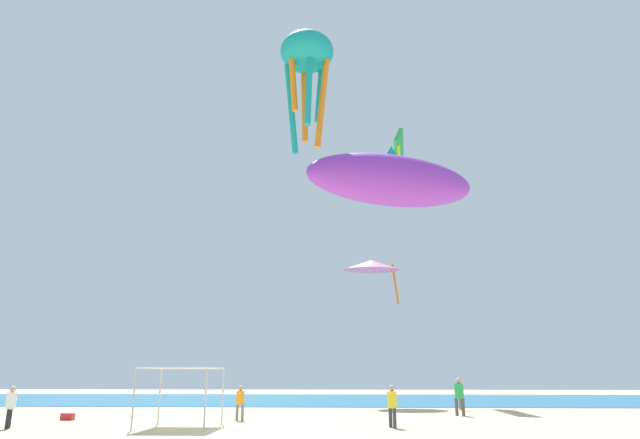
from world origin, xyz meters
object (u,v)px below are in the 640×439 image
person_rightmost (11,403)px  kite_octopus_teal (307,58)px  kite_inflatable_purple (391,180)px  person_central (459,393)px  person_far_shore (460,393)px  kite_parafoil_green (399,155)px  canopy_tent (183,370)px  kite_delta_pink (372,265)px  person_leftmost (240,400)px  cooler_box (68,416)px  person_near_tent (392,403)px

person_rightmost → kite_octopus_teal: size_ratio=0.24×
kite_inflatable_purple → person_rightmost: bearing=163.5°
person_central → person_rightmost: size_ratio=1.16×
person_far_shore → kite_parafoil_green: 24.30m
canopy_tent → kite_delta_pink: (8.97, 17.29, 7.74)m
kite_parafoil_green → person_leftmost: bearing=159.5°
cooler_box → kite_octopus_teal: size_ratio=0.08×
person_far_shore → kite_delta_pink: 11.90m
kite_delta_pink → kite_octopus_teal: 17.45m
kite_inflatable_purple → kite_delta_pink: bearing=70.0°
canopy_tent → person_near_tent: canopy_tent is taller
person_rightmost → kite_inflatable_purple: 18.62m
person_near_tent → cooler_box: bearing=-131.1°
kite_inflatable_purple → cooler_box: bearing=148.4°
person_leftmost → person_far_shore: bearing=-129.7°
cooler_box → kite_inflatable_purple: size_ratio=0.07×
person_far_shore → cooler_box: (-20.11, -8.11, -0.79)m
canopy_tent → person_near_tent: bearing=0.8°
cooler_box → canopy_tent: bearing=-26.7°
person_leftmost → kite_delta_pink: size_ratio=0.31×
person_leftmost → cooler_box: (-8.18, -0.18, -0.75)m
person_far_shore → kite_delta_pink: (-4.84, 6.02, 9.05)m
kite_parafoil_green → kite_octopus_teal: bearing=167.3°
kite_octopus_teal → person_leftmost: bearing=128.4°
person_leftmost → person_central: 11.55m
person_near_tent → cooler_box: 15.43m
kite_octopus_teal → person_rightmost: bearing=156.6°
person_rightmost → person_far_shore: bearing=102.9°
person_central → kite_delta_pink: size_ratio=0.37×
kite_delta_pink → kite_octopus_teal: (-3.98, -14.52, 8.83)m
kite_octopus_teal → cooler_box: bearing=136.8°
person_rightmost → person_far_shore: 23.89m
person_rightmost → kite_octopus_teal: (11.69, 3.75, 17.87)m
person_leftmost → kite_inflatable_purple: kite_inflatable_purple is taller
person_central → cooler_box: bearing=-151.8°
canopy_tent → kite_delta_pink: bearing=62.6°
cooler_box → kite_parafoil_green: bearing=48.5°
person_near_tent → person_far_shore: person_near_tent is taller
cooler_box → kite_parafoil_green: (18.38, 20.77, 21.46)m
kite_parafoil_green → cooler_box: bearing=144.3°
person_leftmost → person_far_shore: 14.32m
person_near_tent → person_rightmost: 15.55m
person_near_tent → person_rightmost: (-15.51, -1.11, -0.02)m
canopy_tent → person_leftmost: canopy_tent is taller
person_rightmost → kite_inflatable_purple: kite_inflatable_purple is taller
cooler_box → kite_octopus_teal: 21.81m
canopy_tent → kite_delta_pink: kite_delta_pink is taller
cooler_box → person_far_shore: bearing=22.0°
person_near_tent → cooler_box: person_near_tent is taller
canopy_tent → person_rightmost: size_ratio=1.96×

